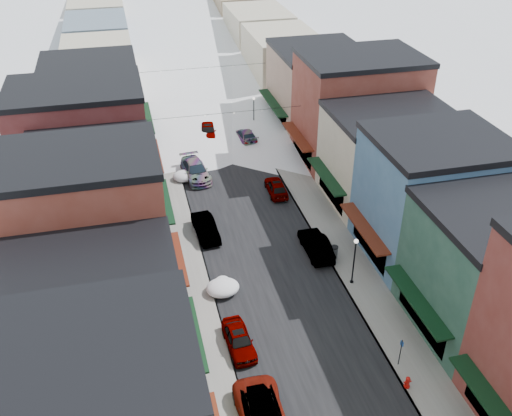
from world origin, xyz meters
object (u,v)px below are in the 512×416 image
car_green_sedan (316,245)px  trash_can (334,252)px  car_dark_hatch (206,228)px  streetlamp_near (355,256)px  car_silver_sedan (239,340)px  fire_hydrant (407,382)px

car_green_sedan → trash_can: 1.67m
car_dark_hatch → streetlamp_near: (9.98, -9.36, 1.95)m
car_silver_sedan → car_dark_hatch: (0.04, 13.92, 0.06)m
car_dark_hatch → car_silver_sedan: bearing=-95.3°
car_dark_hatch → trash_can: size_ratio=4.39×
trash_can → streetlamp_near: 3.97m
car_silver_sedan → streetlamp_near: streetlamp_near is taller
car_dark_hatch → fire_hydrant: size_ratio=5.51×
car_silver_sedan → car_green_sedan: size_ratio=0.85×
fire_hydrant → trash_can: (0.30, 13.92, 0.16)m
trash_can → car_green_sedan: bearing=136.0°
car_green_sedan → fire_hydrant: car_green_sedan is taller
trash_can → streetlamp_near: bearing=-86.2°
car_dark_hatch → streetlamp_near: 13.82m
car_silver_sedan → fire_hydrant: 11.21m
car_silver_sedan → car_green_sedan: bearing=43.2°
fire_hydrant → trash_can: 13.93m
car_dark_hatch → streetlamp_near: size_ratio=1.16×
car_silver_sedan → fire_hydrant: car_silver_sedan is taller
car_green_sedan → trash_can: bearing=135.8°
fire_hydrant → streetlamp_near: 10.75m
streetlamp_near → car_dark_hatch: bearing=136.9°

